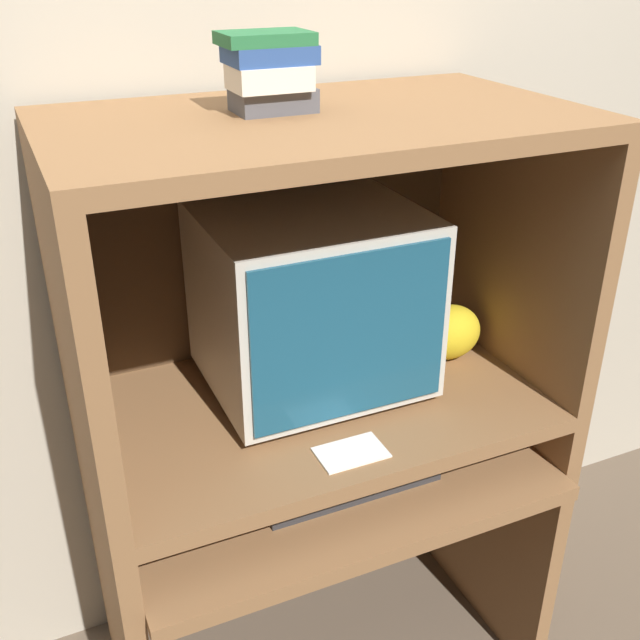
% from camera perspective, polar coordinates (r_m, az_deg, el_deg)
% --- Properties ---
extents(wall_back, '(6.00, 0.06, 2.60)m').
position_cam_1_polar(wall_back, '(1.80, -4.95, 13.08)').
color(wall_back, '#B2A893').
rests_on(wall_back, ground_plane).
extents(desk_base, '(1.02, 0.65, 0.66)m').
position_cam_1_polar(desk_base, '(1.89, 0.41, -16.41)').
color(desk_base, brown).
rests_on(desk_base, ground_plane).
extents(desk_monitor_shelf, '(1.02, 0.60, 0.15)m').
position_cam_1_polar(desk_monitor_shelf, '(1.70, -0.11, -6.88)').
color(desk_monitor_shelf, brown).
rests_on(desk_monitor_shelf, desk_base).
extents(hutch_upper, '(1.02, 0.60, 0.62)m').
position_cam_1_polar(hutch_upper, '(1.52, -0.67, 8.02)').
color(hutch_upper, brown).
rests_on(hutch_upper, desk_monitor_shelf).
extents(crt_monitor, '(0.46, 0.41, 0.41)m').
position_cam_1_polar(crt_monitor, '(1.63, -0.65, 1.57)').
color(crt_monitor, beige).
rests_on(crt_monitor, desk_monitor_shelf).
extents(keyboard, '(0.40, 0.15, 0.03)m').
position_cam_1_polar(keyboard, '(1.67, 1.95, -12.03)').
color(keyboard, '#2D2D30').
rests_on(keyboard, desk_base).
extents(mouse, '(0.06, 0.04, 0.03)m').
position_cam_1_polar(mouse, '(1.78, 9.54, -9.49)').
color(mouse, '#28282B').
rests_on(mouse, desk_base).
extents(snack_bag, '(0.16, 0.12, 0.13)m').
position_cam_1_polar(snack_bag, '(1.83, 9.74, -0.91)').
color(snack_bag, gold).
rests_on(snack_bag, desk_monitor_shelf).
extents(book_stack, '(0.17, 0.12, 0.14)m').
position_cam_1_polar(book_stack, '(1.44, -3.86, 18.40)').
color(book_stack, '#4C4C51').
rests_on(book_stack, hutch_upper).
extents(paper_card, '(0.14, 0.09, 0.00)m').
position_cam_1_polar(paper_card, '(1.51, 2.38, -10.05)').
color(paper_card, white).
rests_on(paper_card, desk_monitor_shelf).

